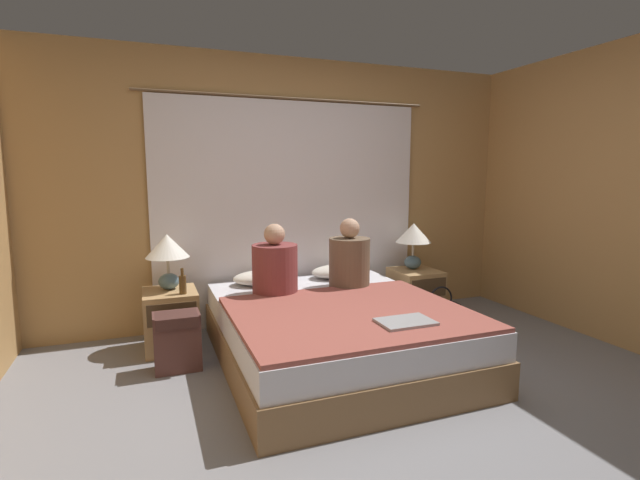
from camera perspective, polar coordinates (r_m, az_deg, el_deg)
ground_plane at (r=3.05m, az=7.96°, el=-19.91°), size 16.00×16.00×0.00m
wall_back at (r=4.50m, az=-3.78°, el=5.89°), size 4.75×0.06×2.50m
curtain_panel at (r=4.45m, az=-3.52°, el=3.44°), size 2.77×0.02×2.13m
bed at (r=3.63m, az=1.75°, el=-11.28°), size 1.68×2.05×0.45m
nightstand_left at (r=4.04m, az=-17.87°, el=-9.31°), size 0.42×0.47×0.49m
nightstand_right at (r=4.73m, az=11.64°, el=-6.49°), size 0.42×0.47×0.49m
lamp_left at (r=3.97m, az=-18.27°, el=-1.26°), size 0.35×0.35×0.46m
lamp_right at (r=4.67m, az=11.42°, el=0.37°), size 0.35×0.35×0.46m
pillow_left at (r=4.19m, az=-7.23°, el=-4.61°), size 0.51×0.34×0.12m
pillow_right at (r=4.41m, az=2.17°, el=-3.89°), size 0.51×0.34×0.12m
blanket_on_bed at (r=3.29m, az=3.80°, el=-8.96°), size 1.62×1.39×0.03m
person_left_in_bed at (r=3.79m, az=-5.57°, el=-3.31°), size 0.37×0.37×0.58m
person_right_in_bed at (r=4.01m, az=3.64°, el=-2.48°), size 0.35×0.35×0.60m
beer_bottle_on_left_stand at (r=3.83m, az=-16.55°, el=-5.20°), size 0.06×0.06×0.21m
laptop_on_bed at (r=3.07m, az=10.49°, el=-9.87°), size 0.35×0.24×0.02m
backpack_on_floor at (r=3.61m, az=-17.18°, el=-11.47°), size 0.33×0.24×0.43m
handbag_on_floor at (r=4.41m, az=14.55°, el=-9.09°), size 0.33×0.16×0.42m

